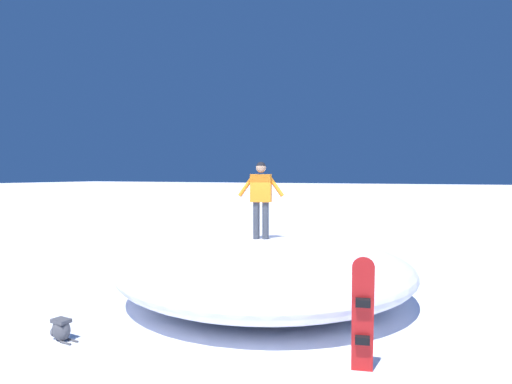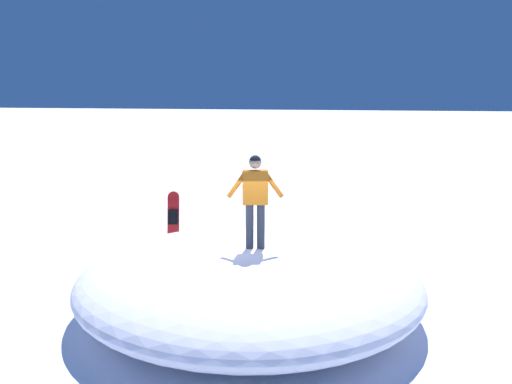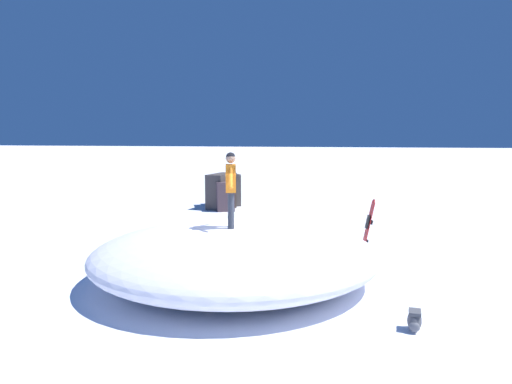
# 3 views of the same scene
# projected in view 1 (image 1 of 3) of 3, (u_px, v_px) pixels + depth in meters

# --- Properties ---
(ground) EXTENTS (240.00, 240.00, 0.00)m
(ground) POSITION_uv_depth(u_px,v_px,m) (279.00, 301.00, 9.67)
(ground) COLOR white
(snow_mound) EXTENTS (8.51, 8.62, 1.27)m
(snow_mound) POSITION_uv_depth(u_px,v_px,m) (266.00, 269.00, 9.83)
(snow_mound) COLOR white
(snow_mound) RESTS_ON ground
(snowboarder_standing) EXTENTS (1.00, 0.34, 1.67)m
(snowboarder_standing) POSITION_uv_depth(u_px,v_px,m) (261.00, 193.00, 9.89)
(snowboarder_standing) COLOR #333842
(snowboarder_standing) RESTS_ON snow_mound
(snowboard_primary_upright) EXTENTS (0.36, 0.40, 1.62)m
(snowboard_primary_upright) POSITION_uv_depth(u_px,v_px,m) (363.00, 314.00, 6.02)
(snowboard_primary_upright) COLOR red
(snowboard_primary_upright) RESTS_ON ground
(backpack_near) EXTENTS (0.52, 0.27, 0.36)m
(backpack_near) POSITION_uv_depth(u_px,v_px,m) (61.00, 329.00, 7.36)
(backpack_near) COLOR #4C4C51
(backpack_near) RESTS_ON ground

